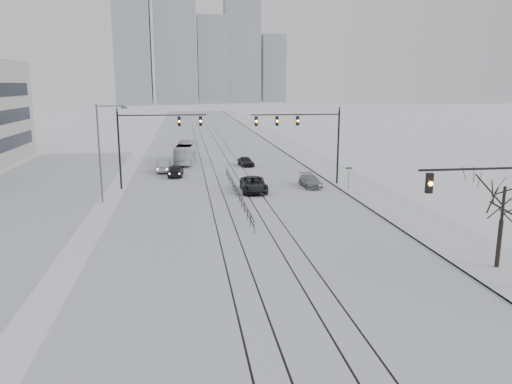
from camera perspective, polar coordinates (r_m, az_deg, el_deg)
The scene contains 20 objects.
ground at distance 20.25m, azimuth 7.33°, elevation -19.76°, with size 500.00×500.00×0.00m, color white.
road at distance 77.40m, azimuth -4.55°, elevation 4.23°, with size 22.00×260.00×0.02m, color silver.
sidewalk_east at distance 79.39m, azimuth 5.25°, elevation 4.47°, with size 5.00×260.00×0.16m, color silver.
curb at distance 78.86m, azimuth 3.51°, elevation 4.43°, with size 0.10×260.00×0.12m, color gray.
parking_strip at distance 54.75m, azimuth -24.10°, elevation -0.12°, with size 14.00×60.00×0.03m, color silver.
tram_rails at distance 57.71m, azimuth -3.25°, elevation 1.53°, with size 5.30×180.00×0.01m.
skyline at distance 290.99m, azimuth -6.49°, elevation 16.05°, with size 96.00×48.00×72.00m.
traffic_mast_near at distance 28.08m, azimuth 25.89°, elevation -1.65°, with size 6.10×0.37×7.00m.
traffic_mast_ne at distance 53.35m, azimuth 5.97°, elevation 6.83°, with size 9.60×0.37×8.00m.
traffic_mast_nw at distance 52.88m, azimuth -12.23°, elevation 6.37°, with size 9.10×0.37×8.00m.
street_light_west at distance 47.41m, azimuth -17.15°, elevation 5.02°, with size 2.73×0.25×9.00m.
bare_tree at distance 31.85m, azimuth 26.50°, elevation -0.32°, with size 4.40×4.40×6.10m.
median_fence at distance 47.85m, azimuth -2.21°, elevation -0.07°, with size 0.06×24.00×1.00m.
street_sign at distance 52.08m, azimuth 10.57°, elevation 1.95°, with size 0.70×0.06×2.40m.
sedan_sb_inner at distance 59.83m, azimuth -9.17°, elevation 2.46°, with size 1.73×4.29×1.46m, color black.
sedan_sb_outer at distance 63.13m, azimuth -10.49°, elevation 2.89°, with size 1.49×4.27×1.41m, color #A1A4A8.
sedan_nb_front at distance 50.53m, azimuth -0.26°, elevation 0.86°, with size 2.50×5.42×1.51m, color black.
sedan_nb_right at distance 53.27m, azimuth 6.24°, elevation 1.23°, with size 1.74×4.28×1.24m, color gray.
sedan_nb_far at distance 66.66m, azimuth -1.16°, elevation 3.51°, with size 1.48×3.68×1.25m, color black.
box_truck at distance 69.91m, azimuth -8.03°, elevation 4.45°, with size 2.37×10.12×2.82m, color silver.
Camera 1 is at (-4.84, -16.51, 10.69)m, focal length 35.00 mm.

